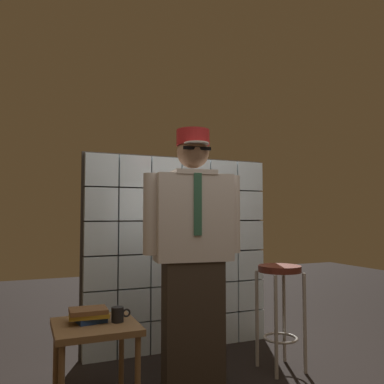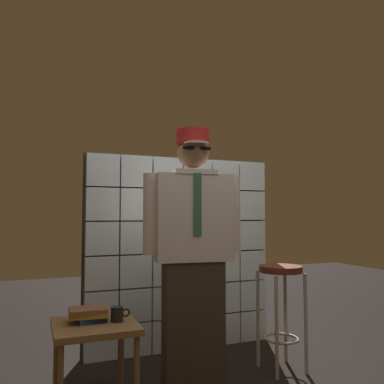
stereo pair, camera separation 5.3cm
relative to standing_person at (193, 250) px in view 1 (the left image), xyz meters
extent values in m
cube|color=silver|center=(-0.53, 0.76, -0.82)|extent=(0.28, 0.08, 0.28)
cube|color=silver|center=(-0.24, 0.76, -0.82)|extent=(0.28, 0.08, 0.28)
cube|color=silver|center=(0.05, 0.76, -0.82)|extent=(0.28, 0.08, 0.28)
cube|color=silver|center=(0.34, 0.76, -0.82)|extent=(0.28, 0.08, 0.28)
cube|color=silver|center=(0.63, 0.76, -0.82)|extent=(0.28, 0.08, 0.28)
cube|color=silver|center=(0.93, 0.76, -0.82)|extent=(0.28, 0.08, 0.28)
cube|color=silver|center=(-0.53, 0.76, -0.53)|extent=(0.28, 0.08, 0.28)
cube|color=silver|center=(-0.24, 0.76, -0.53)|extent=(0.28, 0.08, 0.28)
cube|color=silver|center=(0.05, 0.76, -0.53)|extent=(0.28, 0.08, 0.28)
cube|color=silver|center=(0.34, 0.76, -0.53)|extent=(0.28, 0.08, 0.28)
cube|color=silver|center=(0.63, 0.76, -0.53)|extent=(0.28, 0.08, 0.28)
cube|color=silver|center=(0.93, 0.76, -0.53)|extent=(0.28, 0.08, 0.28)
cube|color=silver|center=(-0.53, 0.76, -0.23)|extent=(0.28, 0.08, 0.28)
cube|color=silver|center=(-0.24, 0.76, -0.23)|extent=(0.28, 0.08, 0.28)
cube|color=silver|center=(0.05, 0.76, -0.23)|extent=(0.28, 0.08, 0.28)
cube|color=silver|center=(0.34, 0.76, -0.23)|extent=(0.28, 0.08, 0.28)
cube|color=silver|center=(0.63, 0.76, -0.23)|extent=(0.28, 0.08, 0.28)
cube|color=silver|center=(0.93, 0.76, -0.23)|extent=(0.28, 0.08, 0.28)
cube|color=silver|center=(-0.53, 0.76, 0.06)|extent=(0.28, 0.08, 0.28)
cube|color=silver|center=(-0.24, 0.76, 0.06)|extent=(0.28, 0.08, 0.28)
cube|color=silver|center=(0.05, 0.76, 0.06)|extent=(0.28, 0.08, 0.28)
cube|color=silver|center=(0.34, 0.76, 0.06)|extent=(0.28, 0.08, 0.28)
cube|color=silver|center=(0.63, 0.76, 0.06)|extent=(0.28, 0.08, 0.28)
cube|color=silver|center=(0.93, 0.76, 0.06)|extent=(0.28, 0.08, 0.28)
cube|color=silver|center=(-0.53, 0.76, 0.35)|extent=(0.28, 0.08, 0.28)
cube|color=silver|center=(-0.24, 0.76, 0.35)|extent=(0.28, 0.08, 0.28)
cube|color=silver|center=(0.05, 0.76, 0.35)|extent=(0.28, 0.08, 0.28)
cube|color=silver|center=(0.34, 0.76, 0.35)|extent=(0.28, 0.08, 0.28)
cube|color=silver|center=(0.63, 0.76, 0.35)|extent=(0.28, 0.08, 0.28)
cube|color=silver|center=(0.93, 0.76, 0.35)|extent=(0.28, 0.08, 0.28)
cube|color=silver|center=(-0.53, 0.76, 0.64)|extent=(0.28, 0.08, 0.28)
cube|color=silver|center=(-0.24, 0.76, 0.64)|extent=(0.28, 0.08, 0.28)
cube|color=silver|center=(0.05, 0.76, 0.64)|extent=(0.28, 0.08, 0.28)
cube|color=silver|center=(0.34, 0.76, 0.64)|extent=(0.28, 0.08, 0.28)
cube|color=silver|center=(0.63, 0.76, 0.64)|extent=(0.28, 0.08, 0.28)
cube|color=silver|center=(0.93, 0.76, 0.64)|extent=(0.28, 0.08, 0.28)
cube|color=#38332D|center=(0.20, 0.81, -0.09)|extent=(1.78, 0.02, 1.78)
cube|color=#382D23|center=(0.00, 0.00, -0.52)|extent=(0.45, 0.27, 0.88)
cube|color=silver|center=(0.00, 0.00, 0.24)|extent=(0.58, 0.31, 0.63)
cube|color=#33664C|center=(-0.02, -0.12, 0.33)|extent=(0.06, 0.02, 0.44)
cube|color=silver|center=(0.00, 0.00, 0.56)|extent=(0.33, 0.29, 0.04)
sphere|color=#846047|center=(0.00, 0.00, 0.72)|extent=(0.24, 0.24, 0.24)
ellipsoid|color=black|center=(-0.01, -0.05, 0.68)|extent=(0.17, 0.10, 0.11)
cube|color=black|center=(-0.01, -0.11, 0.73)|extent=(0.20, 0.04, 0.02)
cylinder|color=white|center=(-0.01, -0.09, 0.77)|extent=(0.20, 0.20, 0.01)
cylinder|color=maroon|center=(0.00, 0.00, 0.82)|extent=(0.24, 0.24, 0.11)
cylinder|color=silver|center=(0.31, -0.04, 0.26)|extent=(0.12, 0.12, 0.58)
cylinder|color=silver|center=(-0.31, 0.04, 0.26)|extent=(0.12, 0.12, 0.58)
cylinder|color=#592319|center=(0.75, 0.01, -0.17)|extent=(0.34, 0.34, 0.05)
torus|color=#A59E93|center=(0.75, 0.01, -0.72)|extent=(0.27, 0.27, 0.02)
cylinder|color=#A59E93|center=(0.62, -0.13, -0.58)|extent=(0.03, 0.03, 0.76)
cylinder|color=#A59E93|center=(0.89, -0.13, -0.58)|extent=(0.03, 0.03, 0.76)
cylinder|color=#A59E93|center=(0.62, 0.14, -0.58)|extent=(0.03, 0.03, 0.76)
cylinder|color=#A59E93|center=(0.89, 0.14, -0.58)|extent=(0.03, 0.03, 0.76)
cube|color=brown|center=(-0.70, -0.05, -0.46)|extent=(0.52, 0.52, 0.04)
cylinder|color=brown|center=(-0.48, -0.27, -0.72)|extent=(0.04, 0.04, 0.48)
cylinder|color=brown|center=(-0.92, 0.17, -0.72)|extent=(0.04, 0.04, 0.48)
cylinder|color=brown|center=(-0.48, 0.17, -0.72)|extent=(0.04, 0.04, 0.48)
cube|color=navy|center=(-0.72, -0.01, -0.42)|extent=(0.20, 0.17, 0.04)
cube|color=olive|center=(-0.74, -0.02, -0.39)|extent=(0.26, 0.17, 0.03)
cube|color=brown|center=(-0.74, -0.01, -0.36)|extent=(0.24, 0.19, 0.03)
cylinder|color=black|center=(-0.56, -0.07, -0.39)|extent=(0.08, 0.08, 0.09)
torus|color=black|center=(-0.50, -0.07, -0.38)|extent=(0.06, 0.01, 0.06)
camera|label=1|loc=(-1.13, -2.65, 0.25)|focal=36.89mm
camera|label=2|loc=(-1.08, -2.67, 0.25)|focal=36.89mm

